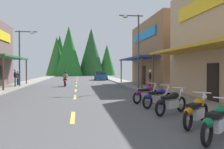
{
  "coord_description": "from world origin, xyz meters",
  "views": [
    {
      "loc": [
        0.2,
        -1.17,
        1.8
      ],
      "look_at": [
        4.88,
        34.2,
        1.0
      ],
      "focal_mm": 41.19,
      "sensor_mm": 36.0,
      "label": 1
    }
  ],
  "objects_px": {
    "motorcycle_parked_right_1": "(196,111)",
    "pedestrian_waiting": "(18,77)",
    "motorcycle_parked_right_0": "(218,121)",
    "motorcycle_parked_right_2": "(171,102)",
    "streetlamp_right": "(135,41)",
    "motorcycle_parked_right_4": "(146,93)",
    "pedestrian_strolling": "(15,77)",
    "rider_cruising_lead": "(65,80)",
    "streetlamp_left": "(23,50)",
    "motorcycle_parked_right_3": "(158,97)",
    "parked_car_curbside": "(101,76)",
    "pedestrian_browsing": "(150,78)"
  },
  "relations": [
    {
      "from": "motorcycle_parked_right_0",
      "to": "motorcycle_parked_right_3",
      "type": "height_order",
      "value": "same"
    },
    {
      "from": "motorcycle_parked_right_4",
      "to": "parked_car_curbside",
      "type": "bearing_deg",
      "value": 54.14
    },
    {
      "from": "motorcycle_parked_right_0",
      "to": "motorcycle_parked_right_3",
      "type": "relative_size",
      "value": 0.9
    },
    {
      "from": "parked_car_curbside",
      "to": "motorcycle_parked_right_4",
      "type": "bearing_deg",
      "value": -176.61
    },
    {
      "from": "motorcycle_parked_right_4",
      "to": "motorcycle_parked_right_1",
      "type": "bearing_deg",
      "value": -124.93
    },
    {
      "from": "streetlamp_left",
      "to": "motorcycle_parked_right_3",
      "type": "distance_m",
      "value": 17.17
    },
    {
      "from": "motorcycle_parked_right_3",
      "to": "parked_car_curbside",
      "type": "distance_m",
      "value": 29.6
    },
    {
      "from": "motorcycle_parked_right_4",
      "to": "parked_car_curbside",
      "type": "xyz_separation_m",
      "value": [
        0.05,
        27.94,
        0.2
      ]
    },
    {
      "from": "motorcycle_parked_right_2",
      "to": "rider_cruising_lead",
      "type": "height_order",
      "value": "rider_cruising_lead"
    },
    {
      "from": "motorcycle_parked_right_2",
      "to": "motorcycle_parked_right_3",
      "type": "distance_m",
      "value": 1.84
    },
    {
      "from": "motorcycle_parked_right_1",
      "to": "pedestrian_waiting",
      "type": "xyz_separation_m",
      "value": [
        -9.82,
        19.89,
        0.43
      ]
    },
    {
      "from": "motorcycle_parked_right_4",
      "to": "pedestrian_browsing",
      "type": "relative_size",
      "value": 1.03
    },
    {
      "from": "motorcycle_parked_right_0",
      "to": "motorcycle_parked_right_2",
      "type": "distance_m",
      "value": 3.74
    },
    {
      "from": "parked_car_curbside",
      "to": "streetlamp_right",
      "type": "bearing_deg",
      "value": -172.66
    },
    {
      "from": "streetlamp_left",
      "to": "motorcycle_parked_right_0",
      "type": "height_order",
      "value": "streetlamp_left"
    },
    {
      "from": "motorcycle_parked_right_1",
      "to": "parked_car_curbside",
      "type": "bearing_deg",
      "value": 44.46
    },
    {
      "from": "rider_cruising_lead",
      "to": "pedestrian_waiting",
      "type": "height_order",
      "value": "pedestrian_waiting"
    },
    {
      "from": "pedestrian_waiting",
      "to": "motorcycle_parked_right_0",
      "type": "bearing_deg",
      "value": 71.19
    },
    {
      "from": "pedestrian_strolling",
      "to": "parked_car_curbside",
      "type": "distance_m",
      "value": 18.54
    },
    {
      "from": "motorcycle_parked_right_2",
      "to": "parked_car_curbside",
      "type": "height_order",
      "value": "parked_car_curbside"
    },
    {
      "from": "pedestrian_browsing",
      "to": "motorcycle_parked_right_1",
      "type": "bearing_deg",
      "value": 95.64
    },
    {
      "from": "streetlamp_right",
      "to": "motorcycle_parked_right_2",
      "type": "bearing_deg",
      "value": -95.98
    },
    {
      "from": "motorcycle_parked_right_4",
      "to": "pedestrian_browsing",
      "type": "xyz_separation_m",
      "value": [
        2.46,
        7.87,
        0.52
      ]
    },
    {
      "from": "motorcycle_parked_right_4",
      "to": "pedestrian_strolling",
      "type": "relative_size",
      "value": 1.0
    },
    {
      "from": "motorcycle_parked_right_2",
      "to": "pedestrian_strolling",
      "type": "distance_m",
      "value": 18.26
    },
    {
      "from": "motorcycle_parked_right_2",
      "to": "parked_car_curbside",
      "type": "xyz_separation_m",
      "value": [
        -0.02,
        31.44,
        0.2
      ]
    },
    {
      "from": "rider_cruising_lead",
      "to": "pedestrian_strolling",
      "type": "height_order",
      "value": "pedestrian_strolling"
    },
    {
      "from": "streetlamp_left",
      "to": "streetlamp_right",
      "type": "relative_size",
      "value": 0.85
    },
    {
      "from": "pedestrian_waiting",
      "to": "parked_car_curbside",
      "type": "xyz_separation_m",
      "value": [
        9.78,
        13.72,
        -0.23
      ]
    },
    {
      "from": "parked_car_curbside",
      "to": "pedestrian_strolling",
      "type": "bearing_deg",
      "value": 152.49
    },
    {
      "from": "streetlamp_left",
      "to": "motorcycle_parked_right_1",
      "type": "xyz_separation_m",
      "value": [
        8.96,
        -18.29,
        -3.16
      ]
    },
    {
      "from": "streetlamp_left",
      "to": "motorcycle_parked_right_0",
      "type": "bearing_deg",
      "value": -66.18
    },
    {
      "from": "pedestrian_waiting",
      "to": "parked_car_curbside",
      "type": "distance_m",
      "value": 16.85
    },
    {
      "from": "streetlamp_right",
      "to": "motorcycle_parked_right_0",
      "type": "distance_m",
      "value": 16.41
    },
    {
      "from": "motorcycle_parked_right_0",
      "to": "motorcycle_parked_right_3",
      "type": "xyz_separation_m",
      "value": [
        0.22,
        5.58,
        0.0
      ]
    },
    {
      "from": "motorcycle_parked_right_1",
      "to": "pedestrian_waiting",
      "type": "height_order",
      "value": "pedestrian_waiting"
    },
    {
      "from": "pedestrian_browsing",
      "to": "pedestrian_waiting",
      "type": "distance_m",
      "value": 13.75
    },
    {
      "from": "motorcycle_parked_right_0",
      "to": "pedestrian_waiting",
      "type": "bearing_deg",
      "value": 72.49
    },
    {
      "from": "streetlamp_right",
      "to": "rider_cruising_lead",
      "type": "distance_m",
      "value": 8.61
    },
    {
      "from": "motorcycle_parked_right_4",
      "to": "streetlamp_right",
      "type": "bearing_deg",
      "value": 45.45
    },
    {
      "from": "streetlamp_left",
      "to": "streetlamp_right",
      "type": "xyz_separation_m",
      "value": [
        10.22,
        -3.94,
        0.56
      ]
    },
    {
      "from": "rider_cruising_lead",
      "to": "pedestrian_strolling",
      "type": "xyz_separation_m",
      "value": [
        -4.61,
        -1.4,
        0.39
      ]
    },
    {
      "from": "pedestrian_strolling",
      "to": "rider_cruising_lead",
      "type": "bearing_deg",
      "value": -176.0
    },
    {
      "from": "motorcycle_parked_right_0",
      "to": "pedestrian_strolling",
      "type": "height_order",
      "value": "pedestrian_strolling"
    },
    {
      "from": "streetlamp_left",
      "to": "motorcycle_parked_right_0",
      "type": "xyz_separation_m",
      "value": [
        8.77,
        -19.86,
        -3.16
      ]
    },
    {
      "from": "pedestrian_waiting",
      "to": "motorcycle_parked_right_2",
      "type": "bearing_deg",
      "value": 75.97
    },
    {
      "from": "streetlamp_right",
      "to": "pedestrian_browsing",
      "type": "xyz_separation_m",
      "value": [
        1.12,
        -0.81,
        -3.2
      ]
    },
    {
      "from": "pedestrian_waiting",
      "to": "parked_car_curbside",
      "type": "relative_size",
      "value": 0.36
    },
    {
      "from": "streetlamp_right",
      "to": "motorcycle_parked_right_2",
      "type": "height_order",
      "value": "streetlamp_right"
    },
    {
      "from": "motorcycle_parked_right_1",
      "to": "pedestrian_strolling",
      "type": "xyz_separation_m",
      "value": [
        -9.58,
        17.71,
        0.56
      ]
    }
  ]
}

